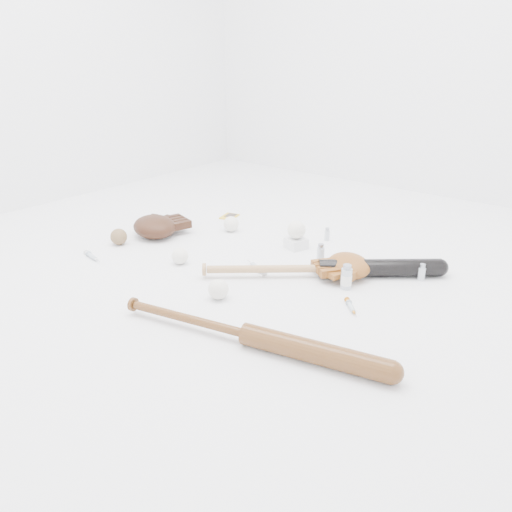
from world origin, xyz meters
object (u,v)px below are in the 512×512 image
Objects in this scene: bat_dark at (322,268)px; glove_dark at (155,226)px; pedestal at (296,243)px; bat_wood at (247,334)px.

glove_dark reaches higher than bat_dark.
glove_dark is at bearing 147.03° from bat_dark.
bat_dark reaches higher than pedestal.
bat_dark is at bearing 23.43° from glove_dark.
glove_dark is at bearing 141.91° from bat_wood.
pedestal is (-0.32, 0.72, -0.01)m from bat_wood.
bat_dark is 11.85× the size of pedestal.
bat_dark reaches higher than bat_wood.
pedestal is (0.59, 0.29, -0.03)m from glove_dark.
bat_dark is 0.84m from glove_dark.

